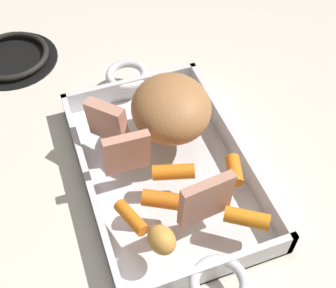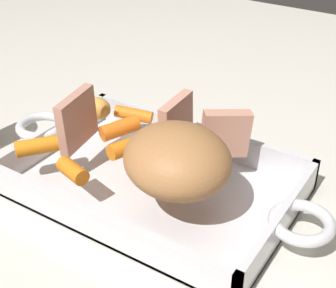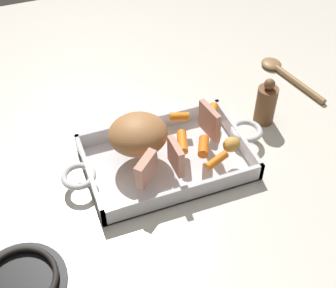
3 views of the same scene
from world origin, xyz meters
The scene contains 15 objects.
ground_plane centered at (0.00, 0.00, 0.00)m, with size 1.78×1.78×0.00m, color silver.
roasting_dish centered at (0.00, 0.00, 0.01)m, with size 0.48×0.24×0.05m.
pork_roast centered at (0.06, -0.03, 0.09)m, with size 0.13×0.12×0.08m, color #AB7141.
roast_slice_thin centered at (-0.11, -0.02, 0.08)m, with size 0.01×0.07×0.07m, color tan.
roast_slice_outer centered at (0.00, 0.06, 0.08)m, with size 0.01×0.07×0.07m, color tan.
roast_slice_thick centered at (0.07, 0.07, 0.08)m, with size 0.02×0.06×0.06m, color tan.
baby_carrot_long centered at (-0.09, 0.08, 0.05)m, with size 0.02×0.02×0.06m, color orange.
baby_carrot_northwest centered at (-0.14, -0.06, 0.06)m, with size 0.02×0.02×0.06m, color orange.
baby_carrot_southeast centered at (-0.06, -0.08, 0.06)m, with size 0.02×0.02×0.05m, color orange.
baby_carrot_southwest centered at (-0.08, 0.03, 0.06)m, with size 0.02×0.02×0.06m, color orange.
baby_carrot_short centered at (-0.04, 0.00, 0.06)m, with size 0.02×0.02×0.06m, color orange.
potato_halved centered at (-0.13, 0.05, 0.06)m, with size 0.04×0.03×0.03m, color gold.
stove_burner_rear centered at (0.36, 0.19, 0.01)m, with size 0.17×0.17×0.02m.
serving_spoon centered at (-0.43, -0.20, 0.01)m, with size 0.08×0.24×0.02m.
pepper_mill centered at (-0.28, -0.05, 0.06)m, with size 0.05×0.05×0.13m.
Camera 3 is at (0.25, 0.69, 0.79)m, focal length 49.76 mm.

